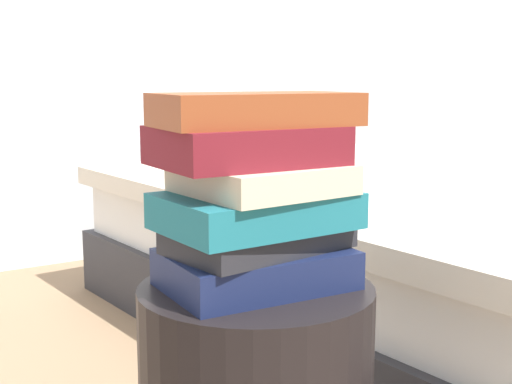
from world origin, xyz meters
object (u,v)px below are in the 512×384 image
(book_teal, at_px, (255,210))
(book_rust, at_px, (254,109))
(book_cream, at_px, (262,178))
(book_maroon, at_px, (246,145))
(book_charcoal, at_px, (260,239))
(book_navy, at_px, (255,268))
(bed, at_px, (430,250))

(book_teal, relative_size, book_rust, 0.94)
(book_cream, bearing_deg, book_maroon, 160.50)
(book_charcoal, xyz_separation_m, book_rust, (-0.01, 0.01, 0.20))
(book_navy, bearing_deg, book_teal, 43.35)
(book_cream, relative_size, book_maroon, 0.84)
(book_navy, xyz_separation_m, book_charcoal, (0.01, -0.01, 0.05))
(book_navy, bearing_deg, book_rust, -158.15)
(book_navy, bearing_deg, bed, 34.28)
(book_cream, relative_size, book_rust, 0.75)
(bed, relative_size, book_cream, 9.50)
(book_navy, height_order, book_teal, book_teal)
(book_charcoal, relative_size, book_maroon, 1.01)
(book_teal, height_order, book_maroon, book_maroon)
(book_charcoal, bearing_deg, book_maroon, 138.32)
(bed, distance_m, book_teal, 1.29)
(book_rust, bearing_deg, book_teal, 32.64)
(bed, xyz_separation_m, book_rust, (-1.07, -0.64, 0.50))
(book_navy, distance_m, book_charcoal, 0.05)
(bed, relative_size, book_teal, 7.51)
(book_charcoal, height_order, book_maroon, book_maroon)
(book_rust, bearing_deg, book_charcoal, -29.34)
(book_cream, bearing_deg, book_teal, 168.86)
(book_teal, bearing_deg, bed, 29.30)
(bed, height_order, book_charcoal, bed)
(bed, height_order, book_navy, bed)
(bed, bearing_deg, book_cream, -153.13)
(book_maroon, bearing_deg, book_navy, -25.74)
(book_teal, height_order, book_rust, book_rust)
(bed, bearing_deg, book_maroon, -153.93)
(bed, bearing_deg, book_teal, -153.42)
(bed, height_order, book_rust, book_rust)
(book_navy, height_order, book_maroon, book_maroon)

